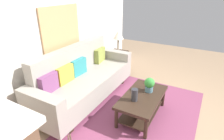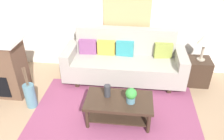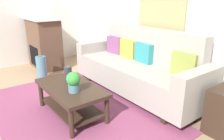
# 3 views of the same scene
# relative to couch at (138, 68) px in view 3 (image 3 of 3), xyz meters

# --- Properties ---
(ground_plane) EXTENTS (9.58, 9.58, 0.00)m
(ground_plane) POSITION_rel_couch_xyz_m (-0.08, -1.68, -0.43)
(ground_plane) COLOR #9E7F60
(wall_back) EXTENTS (5.58, 0.10, 2.70)m
(wall_back) POSITION_rel_couch_xyz_m (-0.08, 0.54, 0.92)
(wall_back) COLOR silver
(wall_back) RESTS_ON ground_plane
(wall_left) EXTENTS (0.10, 5.16, 2.70)m
(wall_left) POSITION_rel_couch_xyz_m (-2.92, -1.10, 0.92)
(wall_left) COLOR silver
(wall_left) RESTS_ON ground_plane
(area_rug) EXTENTS (2.89, 1.98, 0.01)m
(area_rug) POSITION_rel_couch_xyz_m (-0.08, -1.18, -0.43)
(area_rug) COLOR #843D5B
(area_rug) RESTS_ON ground_plane
(couch) EXTENTS (2.47, 0.84, 1.08)m
(couch) POSITION_rel_couch_xyz_m (0.00, 0.00, 0.00)
(couch) COLOR gray
(couch) RESTS_ON ground_plane
(throw_pillow_plum) EXTENTS (0.37, 0.14, 0.32)m
(throw_pillow_plum) POSITION_rel_couch_xyz_m (-0.79, 0.12, 0.25)
(throw_pillow_plum) COLOR #7A4270
(throw_pillow_plum) RESTS_ON couch
(throw_pillow_mustard) EXTENTS (0.36, 0.13, 0.32)m
(throw_pillow_mustard) POSITION_rel_couch_xyz_m (-0.39, 0.12, 0.25)
(throw_pillow_mustard) COLOR gold
(throw_pillow_mustard) RESTS_ON couch
(throw_pillow_teal) EXTENTS (0.37, 0.14, 0.32)m
(throw_pillow_teal) POSITION_rel_couch_xyz_m (0.00, 0.12, 0.25)
(throw_pillow_teal) COLOR teal
(throw_pillow_teal) RESTS_ON couch
(throw_pillow_olive) EXTENTS (0.37, 0.16, 0.32)m
(throw_pillow_olive) POSITION_rel_couch_xyz_m (0.79, 0.12, 0.25)
(throw_pillow_olive) COLOR olive
(throw_pillow_olive) RESTS_ON couch
(coffee_table) EXTENTS (1.10, 0.60, 0.43)m
(coffee_table) POSITION_rel_couch_xyz_m (-0.00, -1.25, -0.12)
(coffee_table) COLOR #332319
(coffee_table) RESTS_ON ground_plane
(tabletop_vase) EXTENTS (0.11, 0.11, 0.21)m
(tabletop_vase) POSITION_rel_couch_xyz_m (-0.20, -1.17, 0.10)
(tabletop_vase) COLOR #2D2D33
(tabletop_vase) RESTS_ON coffee_table
(potted_plant_tabletop) EXTENTS (0.18, 0.18, 0.26)m
(potted_plant_tabletop) POSITION_rel_couch_xyz_m (0.19, -1.29, 0.14)
(potted_plant_tabletop) COLOR slate
(potted_plant_tabletop) RESTS_ON coffee_table
(fireplace) EXTENTS (1.02, 0.58, 1.16)m
(fireplace) POSITION_rel_couch_xyz_m (-2.32, -0.73, 0.15)
(fireplace) COLOR brown
(fireplace) RESTS_ON ground_plane
(floor_vase) EXTENTS (0.20, 0.20, 0.46)m
(floor_vase) POSITION_rel_couch_xyz_m (-1.62, -1.08, -0.20)
(floor_vase) COLOR slate
(floor_vase) RESTS_ON ground_plane
(floor_vase_branch_a) EXTENTS (0.02, 0.04, 0.36)m
(floor_vase_branch_a) POSITION_rel_couch_xyz_m (-1.60, -1.08, 0.21)
(floor_vase_branch_a) COLOR brown
(floor_vase_branch_a) RESTS_ON floor_vase
(floor_vase_branch_b) EXTENTS (0.01, 0.02, 0.36)m
(floor_vase_branch_b) POSITION_rel_couch_xyz_m (-1.63, -1.06, 0.21)
(floor_vase_branch_b) COLOR brown
(floor_vase_branch_b) RESTS_ON floor_vase
(floor_vase_branch_c) EXTENTS (0.05, 0.04, 0.36)m
(floor_vase_branch_c) POSITION_rel_couch_xyz_m (-1.63, -1.09, 0.21)
(floor_vase_branch_c) COLOR brown
(floor_vase_branch_c) RESTS_ON floor_vase
(framed_painting) EXTENTS (0.99, 0.03, 0.83)m
(framed_painting) POSITION_rel_couch_xyz_m (0.00, 0.47, 0.98)
(framed_painting) COLOR tan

